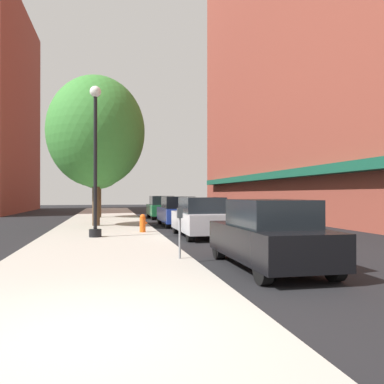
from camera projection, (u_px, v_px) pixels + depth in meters
name	position (u px, v px, depth m)	size (l,w,h in m)	color
ground_plane	(174.00, 225.00, 23.19)	(90.00, 90.00, 0.00)	black
sidewalk_slab	(105.00, 223.00, 23.35)	(4.80, 50.00, 0.12)	#A8A399
building_right_brick	(311.00, 31.00, 29.44)	(6.80, 40.00, 27.93)	brown
lamppost	(95.00, 158.00, 15.41)	(0.48, 0.48, 5.90)	black
fire_hydrant	(143.00, 223.00, 17.35)	(0.33, 0.26, 0.79)	#E05614
parking_meter_near	(180.00, 227.00, 10.25)	(0.14, 0.09, 1.31)	slate
tree_near	(96.00, 132.00, 20.98)	(5.14, 5.14, 7.95)	#4C3823
tree_mid	(98.00, 156.00, 28.52)	(4.22, 4.22, 6.89)	#4C3823
car_black	(269.00, 235.00, 9.45)	(1.80, 4.30, 1.66)	black
car_silver	(201.00, 218.00, 16.48)	(1.80, 4.30, 1.66)	black
car_blue	(177.00, 212.00, 22.18)	(1.80, 4.30, 1.66)	black
car_green	(161.00, 207.00, 29.03)	(1.80, 4.30, 1.66)	black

